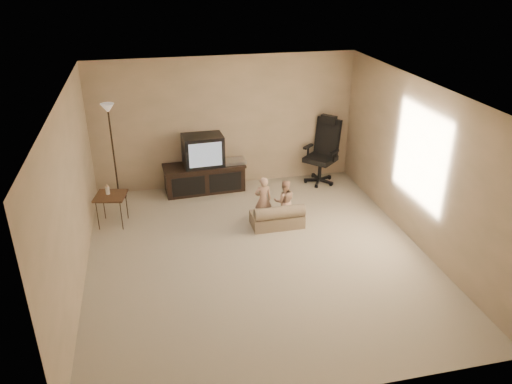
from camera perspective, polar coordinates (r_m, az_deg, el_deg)
floor at (r=7.61m, az=0.18°, el=-7.21°), size 5.50×5.50×0.00m
room_shell at (r=6.92m, az=0.20°, el=3.47°), size 5.50×5.50×5.50m
tv_stand at (r=9.52m, az=-5.93°, el=2.74°), size 1.58×0.65×1.11m
office_chair at (r=9.95m, az=7.59°, el=3.76°), size 0.86×0.86×1.32m
side_table at (r=8.56m, az=-16.32°, el=-0.44°), size 0.58×0.58×0.73m
floor_lamp at (r=9.26m, az=-16.29°, el=6.77°), size 0.28×0.28×1.79m
child_sofa at (r=8.30m, az=2.50°, el=-2.91°), size 0.86×0.49×0.42m
toddler_left at (r=8.37m, az=0.81°, el=-0.86°), size 0.30×0.22×0.80m
toddler_right at (r=8.39m, az=3.26°, el=-1.05°), size 0.39×0.26×0.75m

